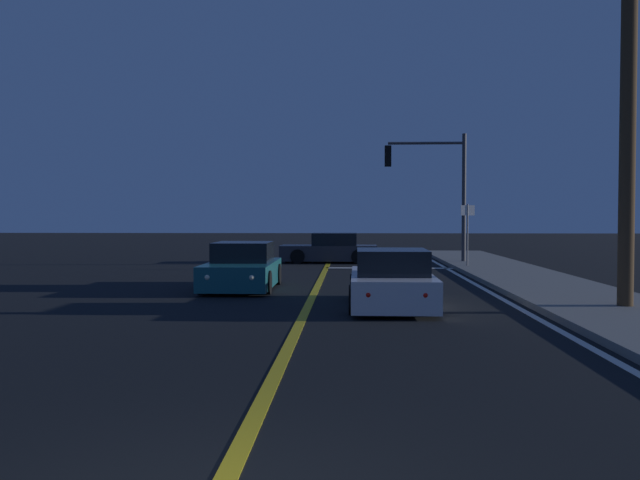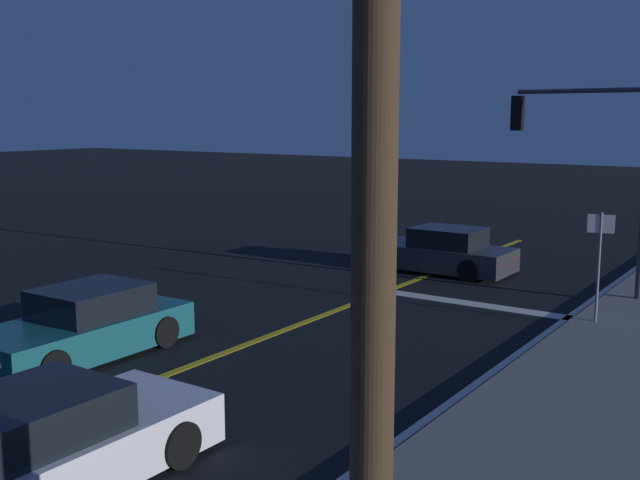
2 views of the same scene
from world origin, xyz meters
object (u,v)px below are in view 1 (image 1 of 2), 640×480
Objects in this scene: car_far_approaching_charcoal at (330,250)px; utility_pole_right at (629,58)px; traffic_signal_near_right at (435,178)px; street_sign_corner at (468,226)px; car_mid_block_teal at (242,269)px; car_side_waiting_white at (392,282)px.

car_far_approaching_charcoal is 0.41× the size of utility_pole_right.
utility_pole_right is (2.34, -14.97, 1.75)m from traffic_signal_near_right.
car_far_approaching_charcoal is 1.70× the size of street_sign_corner.
car_far_approaching_charcoal is 5.63m from traffic_signal_near_right.
car_mid_block_teal is 11.29m from utility_pole_right.
car_mid_block_teal and car_far_approaching_charcoal have the same top height.
street_sign_corner is (7.69, 7.62, 1.14)m from car_mid_block_teal.
street_sign_corner is at bearing 96.56° from utility_pole_right.
traffic_signal_near_right is (2.69, 14.30, 3.15)m from car_side_waiting_white.
utility_pole_right is (6.90, -15.95, 4.91)m from car_far_approaching_charcoal.
utility_pole_right reaches higher than street_sign_corner.
car_side_waiting_white is (4.06, -3.88, 0.00)m from car_mid_block_teal.
traffic_signal_near_right is 15.25m from utility_pole_right.
traffic_signal_near_right is 2.19× the size of street_sign_corner.
car_far_approaching_charcoal is 0.98× the size of car_side_waiting_white.
car_mid_block_teal is 11.61m from car_far_approaching_charcoal.
street_sign_corner is at bearing 72.99° from car_side_waiting_white.
street_sign_corner is (3.63, 11.50, 1.14)m from car_side_waiting_white.
car_side_waiting_white is at bearing 79.35° from traffic_signal_near_right.
traffic_signal_near_right is at bearing -123.23° from car_mid_block_teal.
utility_pole_right is 12.82m from street_sign_corner.
car_far_approaching_charcoal is at bearing -12.18° from traffic_signal_near_right.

